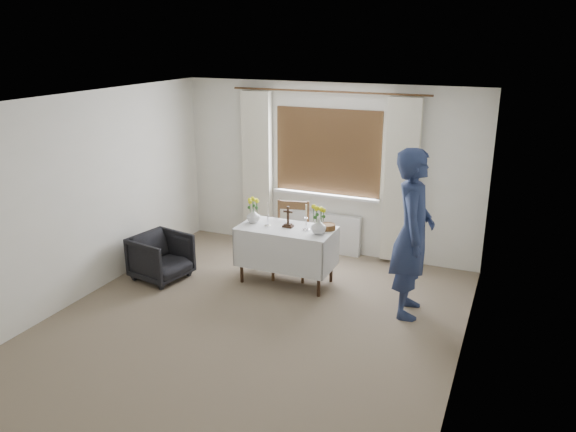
% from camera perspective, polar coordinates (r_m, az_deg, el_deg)
% --- Properties ---
extents(ground, '(5.00, 5.00, 0.00)m').
position_cam_1_polar(ground, '(6.52, -3.58, -10.80)').
color(ground, '#7C6A55').
rests_on(ground, ground).
extents(altar_table, '(1.24, 0.64, 0.76)m').
position_cam_1_polar(altar_table, '(7.36, -0.15, -3.99)').
color(altar_table, silver).
rests_on(altar_table, ground).
extents(wooden_chair, '(0.55, 0.55, 1.01)m').
position_cam_1_polar(wooden_chair, '(7.50, 0.26, -2.54)').
color(wooden_chair, '#50371B').
rests_on(wooden_chair, ground).
extents(armchair, '(0.79, 0.77, 0.61)m').
position_cam_1_polar(armchair, '(7.68, -12.76, -4.09)').
color(armchair, black).
rests_on(armchair, ground).
extents(person, '(0.57, 0.78, 1.97)m').
position_cam_1_polar(person, '(6.51, 12.55, -1.75)').
color(person, navy).
rests_on(person, ground).
extents(radiator, '(1.10, 0.10, 0.60)m').
position_cam_1_polar(radiator, '(8.44, 3.75, -1.69)').
color(radiator, silver).
rests_on(radiator, ground).
extents(wooden_cross, '(0.13, 0.10, 0.28)m').
position_cam_1_polar(wooden_cross, '(7.20, 0.00, -0.08)').
color(wooden_cross, black).
rests_on(wooden_cross, altar_table).
extents(candlestick_left, '(0.10, 0.10, 0.32)m').
position_cam_1_polar(candlestick_left, '(7.23, -2.08, 0.16)').
color(candlestick_left, white).
rests_on(candlestick_left, altar_table).
extents(candlestick_right, '(0.10, 0.10, 0.34)m').
position_cam_1_polar(candlestick_right, '(7.08, 1.85, -0.14)').
color(candlestick_right, white).
rests_on(candlestick_right, altar_table).
extents(flower_vase_left, '(0.21, 0.21, 0.19)m').
position_cam_1_polar(flower_vase_left, '(7.41, -3.54, 0.03)').
color(flower_vase_left, silver).
rests_on(flower_vase_left, altar_table).
extents(flower_vase_right, '(0.22, 0.22, 0.20)m').
position_cam_1_polar(flower_vase_right, '(6.99, 3.12, -1.03)').
color(flower_vase_right, silver).
rests_on(flower_vase_right, altar_table).
extents(wicker_basket, '(0.25, 0.25, 0.07)m').
position_cam_1_polar(wicker_basket, '(7.16, 4.09, -1.11)').
color(wicker_basket, brown).
rests_on(wicker_basket, altar_table).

